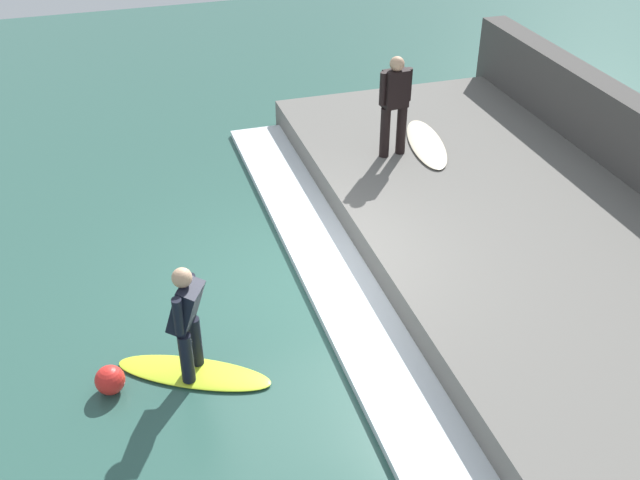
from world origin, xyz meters
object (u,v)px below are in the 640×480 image
object	(u,v)px
surfer_riding	(187,317)
surfer_waiting_near	(395,101)
surfboard_riding	(194,373)
marker_buoy	(110,380)
surfboard_waiting_near	(426,144)

from	to	relation	value
surfer_riding	surfer_waiting_near	bearing A→B (deg)	43.50
surfboard_riding	surfer_waiting_near	bearing A→B (deg)	43.50
surfboard_riding	marker_buoy	world-z (taller)	marker_buoy
surfer_riding	surfboard_waiting_near	bearing A→B (deg)	40.01
surfboard_waiting_near	surfer_waiting_near	bearing A→B (deg)	-168.03
surfboard_riding	surfboard_waiting_near	bearing A→B (deg)	40.01
surfer_riding	surfer_waiting_near	xyz separation A→B (m)	(3.95, 3.75, 0.56)
surfer_waiting_near	surfboard_waiting_near	distance (m)	1.15
surfer_waiting_near	surfboard_waiting_near	size ratio (longest dim) A/B	0.84
surfer_riding	surfer_waiting_near	world-z (taller)	surfer_waiting_near
surfer_waiting_near	marker_buoy	bearing A→B (deg)	-142.59
surfer_waiting_near	surfboard_waiting_near	xyz separation A→B (m)	(0.69, 0.15, -0.91)
surfboard_riding	surfer_waiting_near	distance (m)	5.62
surfboard_riding	surfboard_waiting_near	xyz separation A→B (m)	(4.64, 3.89, 0.49)
surfboard_riding	marker_buoy	size ratio (longest dim) A/B	5.51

